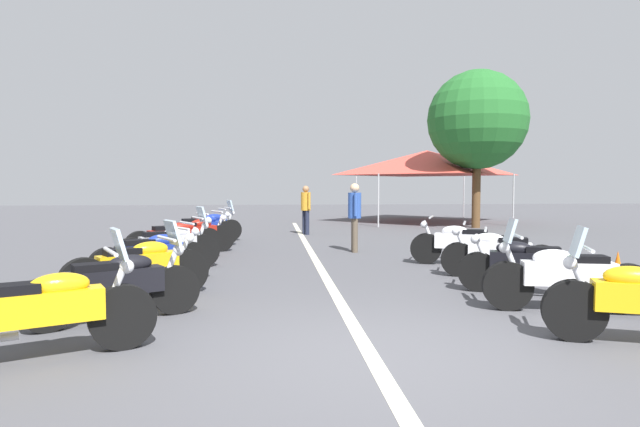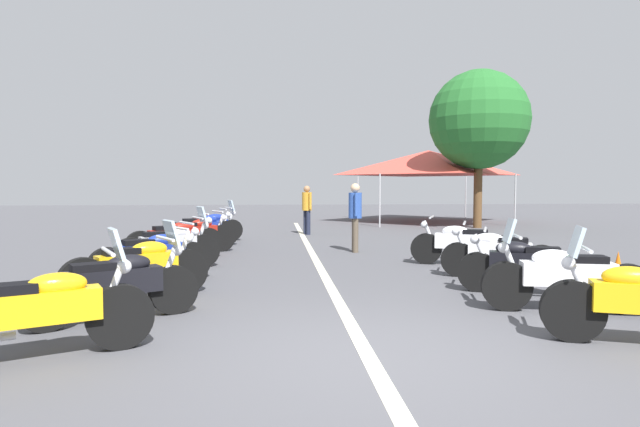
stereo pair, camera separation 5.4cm
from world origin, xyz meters
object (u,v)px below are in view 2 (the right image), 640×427
object	(u,v)px
bystander_0	(307,206)
roadside_tree_0	(479,120)
motorcycle_right_row_1	(565,276)
motorcycle_right_row_3	(498,253)
motorcycle_left_row_4	(170,245)
motorcycle_right_row_4	(463,243)
motorcycle_left_row_8	(210,226)
traffic_cone_0	(618,272)
traffic_cone_1	(506,244)
motorcycle_left_row_2	(139,267)
motorcycle_left_row_6	(195,234)
motorcycle_left_row_3	(153,256)
motorcycle_right_row_2	(525,265)
motorcycle_left_row_5	(176,239)
motorcycle_left_row_0	(40,311)
event_tent	(429,163)
bystander_1	(355,212)
motorcycle_left_row_7	(201,229)
motorcycle_left_row_1	(116,284)

from	to	relation	value
bystander_0	roadside_tree_0	world-z (taller)	roadside_tree_0
motorcycle_right_row_1	motorcycle_right_row_3	size ratio (longest dim) A/B	1.10
motorcycle_left_row_4	motorcycle_right_row_4	size ratio (longest dim) A/B	0.93
motorcycle_left_row_8	traffic_cone_0	world-z (taller)	motorcycle_left_row_8
motorcycle_right_row_4	traffic_cone_1	distance (m)	2.01
motorcycle_left_row_2	motorcycle_left_row_6	size ratio (longest dim) A/B	1.00
motorcycle_left_row_8	traffic_cone_1	xyz separation A→B (m)	(-3.80, -7.21, -0.17)
motorcycle_right_row_1	traffic_cone_0	xyz separation A→B (m)	(1.28, -1.60, -0.18)
motorcycle_left_row_2	motorcycle_left_row_3	world-z (taller)	motorcycle_left_row_2
traffic_cone_0	motorcycle_left_row_2	bearing A→B (deg)	90.11
motorcycle_right_row_1	motorcycle_right_row_4	distance (m)	3.98
motorcycle_left_row_8	motorcycle_right_row_2	bearing A→B (deg)	-77.22
traffic_cone_0	traffic_cone_1	size ratio (longest dim) A/B	1.00
motorcycle_left_row_4	bystander_0	distance (m)	7.77
motorcycle_left_row_5	roadside_tree_0	size ratio (longest dim) A/B	0.32
motorcycle_left_row_0	event_tent	world-z (taller)	event_tent
motorcycle_right_row_1	motorcycle_right_row_2	distance (m)	1.13
motorcycle_left_row_4	motorcycle_right_row_3	bearing A→B (deg)	-40.12
motorcycle_left_row_0	bystander_1	bearing A→B (deg)	35.87
motorcycle_left_row_7	motorcycle_left_row_2	bearing A→B (deg)	-111.83
motorcycle_left_row_5	traffic_cone_0	world-z (taller)	motorcycle_left_row_5
motorcycle_right_row_3	event_tent	size ratio (longest dim) A/B	0.32
motorcycle_left_row_7	motorcycle_right_row_4	bearing A→B (deg)	-55.90
roadside_tree_0	motorcycle_right_row_3	bearing A→B (deg)	160.21
motorcycle_left_row_8	motorcycle_right_row_3	size ratio (longest dim) A/B	0.99
motorcycle_left_row_1	motorcycle_left_row_5	size ratio (longest dim) A/B	0.96
motorcycle_left_row_0	traffic_cone_0	bearing A→B (deg)	-6.41
motorcycle_left_row_3	motorcycle_left_row_5	size ratio (longest dim) A/B	0.96
motorcycle_left_row_3	event_tent	distance (m)	16.76
traffic_cone_1	roadside_tree_0	distance (m)	9.19
traffic_cone_1	motorcycle_left_row_0	bearing A→B (deg)	131.65
motorcycle_left_row_5	bystander_1	xyz separation A→B (m)	(1.03, -4.12, 0.52)
motorcycle_left_row_4	traffic_cone_1	distance (m)	7.48
motorcycle_left_row_0	motorcycle_right_row_1	bearing A→B (deg)	-12.78
motorcycle_left_row_0	motorcycle_left_row_4	size ratio (longest dim) A/B	1.03
motorcycle_left_row_7	roadside_tree_0	xyz separation A→B (m)	(5.41, -9.76, 3.67)
motorcycle_right_row_2	motorcycle_left_row_6	bearing A→B (deg)	-19.99
motorcycle_left_row_7	traffic_cone_0	distance (m)	9.81
motorcycle_left_row_4	roadside_tree_0	world-z (taller)	roadside_tree_0
motorcycle_left_row_1	traffic_cone_1	bearing A→B (deg)	6.27
motorcycle_left_row_7	motorcycle_right_row_4	world-z (taller)	motorcycle_left_row_7
motorcycle_left_row_2	traffic_cone_0	world-z (taller)	motorcycle_left_row_2
motorcycle_right_row_3	motorcycle_left_row_3	bearing A→B (deg)	21.06
motorcycle_left_row_6	motorcycle_right_row_4	distance (m)	6.22
motorcycle_left_row_2	traffic_cone_0	distance (m)	7.24
motorcycle_left_row_6	event_tent	world-z (taller)	event_tent
motorcycle_left_row_3	motorcycle_right_row_4	bearing A→B (deg)	-16.12
bystander_1	event_tent	xyz separation A→B (m)	(10.30, -4.87, 1.66)
motorcycle_left_row_3	motorcycle_right_row_4	xyz separation A→B (m)	(1.43, -5.85, -0.00)
motorcycle_right_row_2	traffic_cone_1	world-z (taller)	motorcycle_right_row_2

